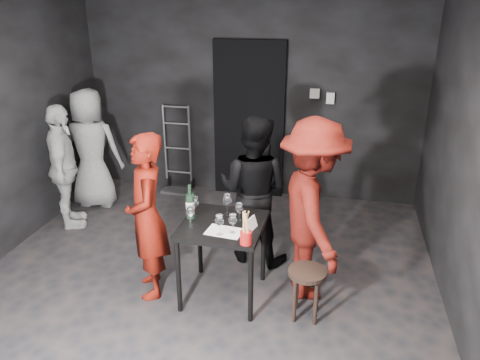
% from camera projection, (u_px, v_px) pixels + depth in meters
% --- Properties ---
extents(floor, '(4.50, 5.00, 0.02)m').
position_uv_depth(floor, '(199.00, 292.00, 4.45)').
color(floor, black).
rests_on(floor, ground).
extents(wall_back, '(4.50, 0.04, 2.70)m').
position_uv_depth(wall_back, '(250.00, 97.00, 6.21)').
color(wall_back, black).
rests_on(wall_back, ground).
extents(wall_right, '(0.04, 5.00, 2.70)m').
position_uv_depth(wall_right, '(480.00, 179.00, 3.51)').
color(wall_right, black).
rests_on(wall_right, ground).
extents(doorway, '(0.95, 0.10, 2.10)m').
position_uv_depth(doorway, '(249.00, 121.00, 6.27)').
color(doorway, black).
rests_on(doorway, ground).
extents(wallbox_upper, '(0.12, 0.06, 0.12)m').
position_uv_depth(wallbox_upper, '(315.00, 93.00, 5.96)').
color(wallbox_upper, '#B7B7B2').
rests_on(wallbox_upper, wall_back).
extents(wallbox_lower, '(0.10, 0.06, 0.14)m').
position_uv_depth(wallbox_lower, '(330.00, 98.00, 5.94)').
color(wallbox_lower, '#B7B7B2').
rests_on(wallbox_lower, wall_back).
extents(hand_truck, '(0.41, 0.34, 1.22)m').
position_uv_depth(hand_truck, '(178.00, 175.00, 6.67)').
color(hand_truck, '#B2B2B7').
rests_on(hand_truck, floor).
extents(tasting_table, '(0.72, 0.72, 0.75)m').
position_uv_depth(tasting_table, '(223.00, 233.00, 4.18)').
color(tasting_table, black).
rests_on(tasting_table, floor).
extents(stool, '(0.33, 0.33, 0.47)m').
position_uv_depth(stool, '(307.00, 280.00, 3.98)').
color(stool, black).
rests_on(stool, floor).
extents(server_red, '(0.60, 0.70, 1.61)m').
position_uv_depth(server_red, '(147.00, 214.00, 4.19)').
color(server_red, maroon).
rests_on(server_red, floor).
extents(woman_black, '(0.85, 0.57, 1.62)m').
position_uv_depth(woman_black, '(254.00, 187.00, 4.75)').
color(woman_black, black).
rests_on(woman_black, floor).
extents(man_maroon, '(0.95, 1.35, 1.90)m').
position_uv_depth(man_maroon, '(313.00, 200.00, 4.12)').
color(man_maroon, '#56100A').
rests_on(man_maroon, floor).
extents(bystander_cream, '(0.78, 0.97, 1.49)m').
position_uv_depth(bystander_cream, '(64.00, 168.00, 5.46)').
color(bystander_cream, silver).
rests_on(bystander_cream, floor).
extents(bystander_grey, '(0.83, 0.50, 1.61)m').
position_uv_depth(bystander_grey, '(91.00, 147.00, 5.99)').
color(bystander_grey, gray).
rests_on(bystander_grey, floor).
extents(tasting_mat, '(0.33, 0.24, 0.00)m').
position_uv_depth(tasting_mat, '(224.00, 232.00, 3.99)').
color(tasting_mat, white).
rests_on(tasting_mat, tasting_table).
extents(wine_glass_a, '(0.09, 0.09, 0.21)m').
position_uv_depth(wine_glass_a, '(191.00, 215.00, 4.05)').
color(wine_glass_a, white).
rests_on(wine_glass_a, tasting_table).
extents(wine_glass_b, '(0.08, 0.08, 0.22)m').
position_uv_depth(wine_glass_b, '(195.00, 206.00, 4.23)').
color(wine_glass_b, white).
rests_on(wine_glass_b, tasting_table).
extents(wine_glass_c, '(0.09, 0.09, 0.22)m').
position_uv_depth(wine_glass_c, '(227.00, 203.00, 4.27)').
color(wine_glass_c, white).
rests_on(wine_glass_c, tasting_table).
extents(wine_glass_d, '(0.09, 0.09, 0.20)m').
position_uv_depth(wine_glass_d, '(219.00, 224.00, 3.91)').
color(wine_glass_d, white).
rests_on(wine_glass_d, tasting_table).
extents(wine_glass_e, '(0.09, 0.09, 0.19)m').
position_uv_depth(wine_glass_e, '(233.00, 223.00, 3.94)').
color(wine_glass_e, white).
rests_on(wine_glass_e, tasting_table).
extents(wine_glass_f, '(0.09, 0.09, 0.19)m').
position_uv_depth(wine_glass_f, '(239.00, 212.00, 4.14)').
color(wine_glass_f, white).
rests_on(wine_glass_f, tasting_table).
extents(wine_bottle, '(0.08, 0.08, 0.32)m').
position_uv_depth(wine_bottle, '(190.00, 205.00, 4.20)').
color(wine_bottle, black).
rests_on(wine_bottle, tasting_table).
extents(breadstick_cup, '(0.10, 0.10, 0.31)m').
position_uv_depth(breadstick_cup, '(246.00, 229.00, 3.76)').
color(breadstick_cup, '#AB1413').
rests_on(breadstick_cup, tasting_table).
extents(reserved_card, '(0.12, 0.16, 0.11)m').
position_uv_depth(reserved_card, '(249.00, 223.00, 4.03)').
color(reserved_card, white).
rests_on(reserved_card, tasting_table).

